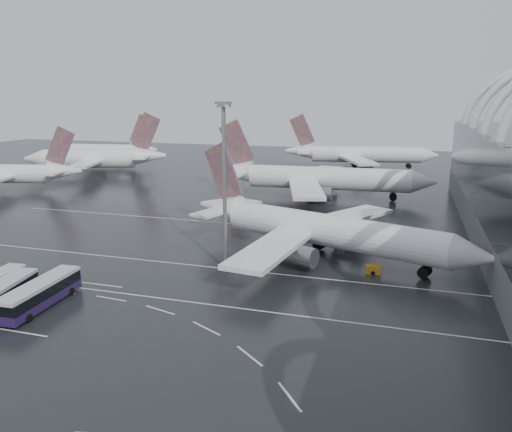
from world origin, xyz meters
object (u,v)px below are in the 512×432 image
(airliner_gate_b, at_px, (317,179))
(gse_cart_belly_b, at_px, (363,237))
(gse_cart_belly_c, at_px, (286,251))
(floodlight_mast, at_px, (224,166))
(airliner_gate_c, at_px, (358,155))
(jet_remote_far, at_px, (104,152))
(gse_cart_belly_a, at_px, (373,269))
(airliner_main, at_px, (317,230))
(jet_remote_west, at_px, (12,174))
(bus_row_near_c, at_px, (0,295))
(bus_row_near_d, at_px, (41,293))
(gse_cart_belly_e, at_px, (352,241))
(jet_remote_mid, at_px, (98,159))

(airliner_gate_b, xyz_separation_m, gse_cart_belly_b, (16.11, -38.85, -4.67))
(gse_cart_belly_c, bearing_deg, floodlight_mast, -127.18)
(airliner_gate_c, bearing_deg, jet_remote_far, -179.05)
(airliner_gate_c, height_order, gse_cart_belly_a, airliner_gate_c)
(airliner_main, distance_m, jet_remote_west, 103.17)
(bus_row_near_c, relative_size, gse_cart_belly_c, 6.69)
(bus_row_near_d, bearing_deg, floodlight_mast, -43.22)
(bus_row_near_c, bearing_deg, floodlight_mast, -53.71)
(airliner_main, relative_size, gse_cart_belly_a, 22.62)
(jet_remote_far, relative_size, gse_cart_belly_e, 19.37)
(jet_remote_west, height_order, bus_row_near_d, jet_remote_west)
(airliner_gate_b, bearing_deg, gse_cart_belly_b, -70.73)
(jet_remote_west, distance_m, jet_remote_far, 57.03)
(airliner_main, bearing_deg, jet_remote_mid, 161.97)
(airliner_gate_b, distance_m, gse_cart_belly_c, 51.98)
(airliner_gate_c, bearing_deg, jet_remote_west, -150.81)
(jet_remote_far, xyz_separation_m, gse_cart_belly_c, (98.01, -93.15, -4.72))
(jet_remote_mid, bearing_deg, airliner_gate_c, -170.16)
(jet_remote_west, height_order, gse_cart_belly_e, jet_remote_west)
(bus_row_near_c, bearing_deg, airliner_gate_c, -21.55)
(jet_remote_mid, bearing_deg, gse_cart_belly_a, 126.17)
(airliner_main, distance_m, gse_cart_belly_a, 12.69)
(bus_row_near_c, bearing_deg, jet_remote_mid, 18.46)
(airliner_gate_b, relative_size, bus_row_near_d, 4.30)
(airliner_main, relative_size, bus_row_near_c, 3.96)
(floodlight_mast, xyz_separation_m, gse_cart_belly_e, (18.05, 19.74, -15.89))
(airliner_gate_b, bearing_deg, airliner_gate_c, 82.21)
(gse_cart_belly_c, bearing_deg, bus_row_near_d, -129.23)
(jet_remote_far, distance_m, bus_row_near_d, 144.06)
(airliner_gate_c, distance_m, gse_cart_belly_a, 119.51)
(airliner_main, distance_m, floodlight_mast, 20.56)
(airliner_gate_c, relative_size, floodlight_mast, 2.19)
(gse_cart_belly_a, relative_size, gse_cart_belly_c, 1.17)
(airliner_main, bearing_deg, airliner_gate_c, 111.48)
(gse_cart_belly_b, bearing_deg, floodlight_mast, -130.91)
(airliner_gate_b, xyz_separation_m, jet_remote_west, (-87.64, -15.14, -0.38))
(airliner_gate_b, height_order, jet_remote_far, airliner_gate_b)
(airliner_gate_c, bearing_deg, airliner_gate_b, -104.95)
(gse_cart_belly_b, bearing_deg, jet_remote_west, 167.13)
(airliner_gate_c, distance_m, jet_remote_far, 100.91)
(bus_row_near_c, bearing_deg, airliner_main, -55.59)
(airliner_main, bearing_deg, airliner_gate_b, 119.53)
(jet_remote_west, relative_size, bus_row_near_c, 3.15)
(gse_cart_belly_a, bearing_deg, bus_row_near_d, -147.81)
(airliner_gate_c, distance_m, gse_cart_belly_c, 113.11)
(airliner_gate_c, height_order, jet_remote_west, airliner_gate_c)
(floodlight_mast, distance_m, gse_cart_belly_a, 28.32)
(airliner_gate_c, height_order, bus_row_near_c, airliner_gate_c)
(airliner_gate_b, xyz_separation_m, bus_row_near_c, (-26.26, -84.92, -3.44))
(airliner_main, distance_m, jet_remote_far, 138.47)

